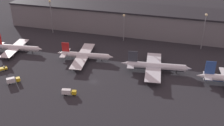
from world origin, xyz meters
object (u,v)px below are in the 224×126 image
(service_vehicle_1, at_px, (2,69))
(service_vehicle_4, at_px, (68,92))
(service_vehicle_3, at_px, (13,80))
(airplane_0, at_px, (16,48))
(airplane_2, at_px, (155,66))
(airplane_1, at_px, (84,55))

(service_vehicle_1, relative_size, service_vehicle_4, 0.84)
(service_vehicle_1, bearing_deg, service_vehicle_3, -82.10)
(airplane_0, distance_m, service_vehicle_3, 42.15)
(airplane_2, height_order, service_vehicle_4, airplane_2)
(service_vehicle_1, height_order, service_vehicle_3, service_vehicle_3)
(airplane_0, height_order, airplane_1, airplane_0)
(service_vehicle_1, xyz_separation_m, service_vehicle_3, (14.62, -10.52, 0.66))
(airplane_0, height_order, airplane_2, airplane_0)
(airplane_2, bearing_deg, airplane_0, 172.35)
(airplane_2, bearing_deg, airplane_1, 169.32)
(airplane_1, height_order, service_vehicle_1, airplane_1)
(airplane_0, bearing_deg, service_vehicle_1, -82.76)
(airplane_0, relative_size, airplane_1, 0.97)
(airplane_2, bearing_deg, service_vehicle_1, -171.39)
(airplane_0, height_order, service_vehicle_3, airplane_0)
(service_vehicle_1, bearing_deg, airplane_1, -13.73)
(service_vehicle_4, bearing_deg, airplane_2, 31.34)
(airplane_0, distance_m, service_vehicle_1, 26.86)
(service_vehicle_1, bearing_deg, service_vehicle_4, -61.09)
(service_vehicle_1, distance_m, service_vehicle_3, 18.02)
(airplane_0, height_order, service_vehicle_4, airplane_0)
(service_vehicle_1, relative_size, service_vehicle_3, 0.94)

